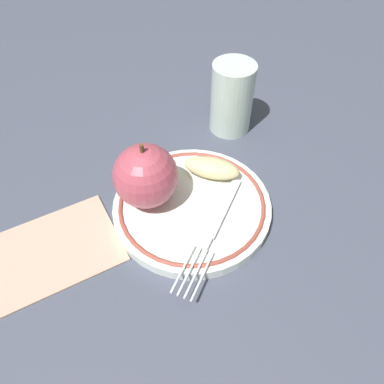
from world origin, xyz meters
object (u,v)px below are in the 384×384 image
at_px(drinking_glass, 232,98).
at_px(apple_red_whole, 146,176).
at_px(apple_slice_front, 212,168).
at_px(fork, 214,228).
at_px(napkin_folded, 53,250).
at_px(plate, 192,206).

bearing_deg(drinking_glass, apple_red_whole, 34.64).
distance_m(apple_slice_front, fork, 0.10).
xyz_separation_m(drinking_glass, napkin_folded, (0.30, 0.15, -0.05)).
bearing_deg(drinking_glass, fork, 61.04).
height_order(plate, apple_red_whole, apple_red_whole).
bearing_deg(apple_red_whole, fork, 128.80).
height_order(apple_slice_front, napkin_folded, apple_slice_front).
height_order(fork, drinking_glass, drinking_glass).
bearing_deg(apple_slice_front, fork, 105.57).
xyz_separation_m(apple_slice_front, fork, (0.03, 0.09, -0.01)).
height_order(fork, napkin_folded, fork).
xyz_separation_m(apple_red_whole, napkin_folded, (0.13, 0.03, -0.06)).
bearing_deg(plate, fork, 101.86).
relative_size(apple_red_whole, napkin_folded, 0.59).
height_order(plate, drinking_glass, drinking_glass).
distance_m(fork, napkin_folded, 0.20).
relative_size(apple_red_whole, apple_slice_front, 1.19).
height_order(plate, fork, fork).
relative_size(fork, drinking_glass, 1.33).
distance_m(apple_red_whole, napkin_folded, 0.15).
bearing_deg(apple_red_whole, napkin_folded, 12.32).
bearing_deg(napkin_folded, drinking_glass, -154.12).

